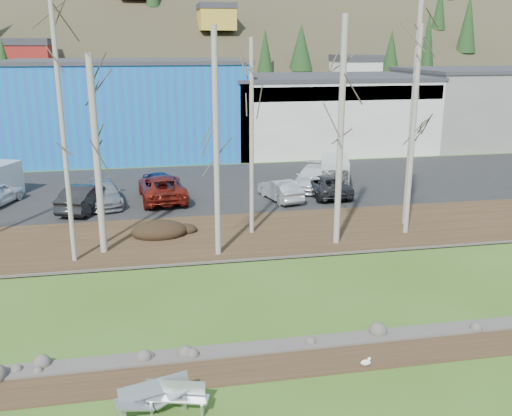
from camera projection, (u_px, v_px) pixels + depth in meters
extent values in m
plane|color=#395817|center=(328.00, 401.00, 15.95)|extent=(200.00, 200.00, 0.00)
cube|color=#382616|center=(307.00, 361.00, 17.92)|extent=(80.00, 1.80, 0.03)
cube|color=#382616|center=(242.00, 234.00, 29.61)|extent=(80.00, 7.00, 0.15)
cube|color=black|center=(217.00, 187.00, 39.52)|extent=(80.00, 14.00, 0.14)
cube|color=#0E6FBB|center=(130.00, 109.00, 50.55)|extent=(20.00, 12.00, 8.00)
cube|color=#333338|center=(127.00, 61.00, 49.40)|extent=(20.40, 12.24, 0.30)
cube|color=#BAB9B5|center=(324.00, 113.00, 54.02)|extent=(18.00, 12.00, 6.50)
cube|color=#333338|center=(325.00, 77.00, 53.07)|extent=(18.36, 12.24, 0.30)
cube|color=navy|center=(346.00, 93.00, 47.80)|extent=(17.64, 0.20, 1.20)
cube|color=slate|center=(478.00, 107.00, 56.84)|extent=(14.00, 12.00, 7.00)
cube|color=#333338|center=(482.00, 70.00, 55.83)|extent=(14.28, 12.24, 0.30)
cube|color=#B0B2B6|center=(154.00, 403.00, 15.50)|extent=(0.21, 0.50, 0.40)
cube|color=#B0B2B6|center=(203.00, 406.00, 15.38)|extent=(0.21, 0.50, 0.40)
cube|color=#B0B2B6|center=(175.00, 387.00, 15.49)|extent=(1.61, 0.56, 0.37)
cube|color=#B0B2B6|center=(178.00, 398.00, 15.38)|extent=(1.71, 0.89, 0.05)
cube|color=#B0B2B6|center=(122.00, 415.00, 14.96)|extent=(0.25, 0.60, 0.48)
cube|color=#B0B2B6|center=(181.00, 398.00, 15.68)|extent=(0.25, 0.60, 0.48)
cube|color=#B0B2B6|center=(154.00, 387.00, 15.43)|extent=(1.94, 0.76, 0.42)
cube|color=#9FA1A4|center=(134.00, 405.00, 15.05)|extent=(1.07, 0.79, 0.36)
cube|color=#9FA1A4|center=(169.00, 395.00, 15.48)|extent=(1.07, 0.79, 0.36)
cylinder|color=gold|center=(365.00, 366.00, 17.57)|extent=(0.01, 0.01, 0.09)
cylinder|color=gold|center=(364.00, 365.00, 17.62)|extent=(0.01, 0.01, 0.09)
ellipsoid|color=white|center=(366.00, 363.00, 17.57)|extent=(0.33, 0.19, 0.19)
cube|color=gray|center=(366.00, 362.00, 17.56)|extent=(0.23, 0.17, 0.02)
sphere|color=white|center=(369.00, 359.00, 17.62)|extent=(0.10, 0.10, 0.10)
cone|color=gold|center=(371.00, 358.00, 17.66)|extent=(0.06, 0.05, 0.03)
ellipsoid|color=black|center=(159.00, 230.00, 29.21)|extent=(2.84, 2.00, 0.56)
cylinder|color=#A7A096|center=(97.00, 157.00, 25.71)|extent=(0.31, 0.31, 9.09)
cylinder|color=#A7A096|center=(63.00, 137.00, 24.33)|extent=(0.21, 0.21, 11.26)
cylinder|color=#A7A096|center=(216.00, 145.00, 25.29)|extent=(0.26, 0.26, 10.24)
cylinder|color=#A7A096|center=(252.00, 139.00, 28.38)|extent=(0.22, 0.22, 9.77)
cylinder|color=#A7A096|center=(341.00, 134.00, 26.74)|extent=(0.30, 0.30, 10.76)
cylinder|color=#A7A096|center=(413.00, 133.00, 28.29)|extent=(0.25, 0.25, 10.40)
cylinder|color=#A7A096|center=(413.00, 116.00, 29.64)|extent=(0.27, 0.27, 11.70)
imported|color=black|center=(87.00, 197.00, 33.53)|extent=(3.27, 5.09, 1.58)
imported|color=maroon|center=(162.00, 188.00, 35.70)|extent=(3.07, 5.93, 1.60)
imported|color=gray|center=(104.00, 194.00, 34.69)|extent=(2.60, 4.92, 1.36)
imported|color=#13254B|center=(162.00, 183.00, 37.35)|extent=(2.91, 4.27, 1.35)
imported|color=silver|center=(280.00, 190.00, 35.69)|extent=(2.28, 4.21, 1.32)
imported|color=#2B2B2E|center=(326.00, 185.00, 36.87)|extent=(2.31, 4.94, 1.37)
imported|color=white|center=(313.00, 178.00, 38.65)|extent=(4.22, 5.45, 1.47)
cube|color=silver|center=(334.00, 172.00, 39.40)|extent=(3.05, 4.73, 1.92)
cube|color=black|center=(335.00, 177.00, 37.75)|extent=(1.93, 1.39, 1.19)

